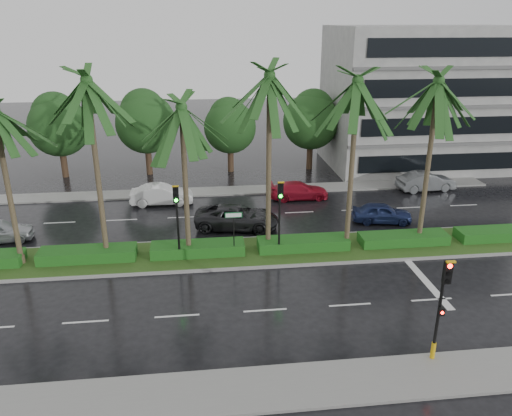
{
  "coord_description": "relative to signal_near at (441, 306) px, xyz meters",
  "views": [
    {
      "loc": [
        -2.72,
        -24.51,
        12.5
      ],
      "look_at": [
        0.34,
        1.5,
        2.56
      ],
      "focal_mm": 35.0,
      "sensor_mm": 36.0,
      "label": 1
    }
  ],
  "objects": [
    {
      "name": "signal_median_right",
      "position": [
        -4.5,
        9.69,
        0.49
      ],
      "size": [
        0.34,
        0.42,
        4.36
      ],
      "color": "black",
      "rests_on": "median"
    },
    {
      "name": "car_darkgrey",
      "position": [
        -6.5,
        14.19,
        -1.77
      ],
      "size": [
        3.35,
        5.65,
        1.47
      ],
      "primitive_type": "imported",
      "rotation": [
        0.0,
        0.0,
        1.39
      ],
      "color": "#242427",
      "rests_on": "ground"
    },
    {
      "name": "building",
      "position": [
        11.0,
        27.39,
        3.5
      ],
      "size": [
        16.0,
        10.0,
        12.0
      ],
      "primitive_type": "cube",
      "color": "gray",
      "rests_on": "ground"
    },
    {
      "name": "median",
      "position": [
        -6.0,
        10.39,
        -2.42
      ],
      "size": [
        36.0,
        4.0,
        0.15
      ],
      "color": "gray",
      "rests_on": "ground"
    },
    {
      "name": "bg_trees",
      "position": [
        -6.73,
        26.98,
        1.94
      ],
      "size": [
        32.73,
        5.0,
        7.22
      ],
      "color": "#342217",
      "rests_on": "ground"
    },
    {
      "name": "signal_median_left",
      "position": [
        -10.0,
        9.69,
        0.49
      ],
      "size": [
        0.34,
        0.42,
        4.36
      ],
      "color": "black",
      "rests_on": "median"
    },
    {
      "name": "signal_near",
      "position": [
        0.0,
        0.0,
        0.0
      ],
      "size": [
        0.34,
        0.45,
        4.36
      ],
      "color": "black",
      "rests_on": "near_sidewalk"
    },
    {
      "name": "street_sign",
      "position": [
        -7.0,
        9.87,
        -0.38
      ],
      "size": [
        0.95,
        0.09,
        2.6
      ],
      "color": "black",
      "rests_on": "median"
    },
    {
      "name": "hedge",
      "position": [
        -6.0,
        10.39,
        -2.05
      ],
      "size": [
        35.2,
        1.4,
        0.6
      ],
      "color": "#1B4B15",
      "rests_on": "median"
    },
    {
      "name": "lane_markings",
      "position": [
        -2.96,
        8.96,
        -2.5
      ],
      "size": [
        34.0,
        13.06,
        0.01
      ],
      "color": "silver",
      "rests_on": "ground"
    },
    {
      "name": "car_red",
      "position": [
        -1.5,
        19.19,
        -1.87
      ],
      "size": [
        1.79,
        4.37,
        1.27
      ],
      "primitive_type": "imported",
      "rotation": [
        0.0,
        0.0,
        1.57
      ],
      "color": "maroon",
      "rests_on": "ground"
    },
    {
      "name": "ground",
      "position": [
        -6.0,
        9.39,
        -2.5
      ],
      "size": [
        120.0,
        120.0,
        0.0
      ],
      "primitive_type": "plane",
      "color": "black",
      "rests_on": "ground"
    },
    {
      "name": "car_grey",
      "position": [
        8.66,
        19.89,
        -1.77
      ],
      "size": [
        1.88,
        4.54,
        1.46
      ],
      "primitive_type": "imported",
      "rotation": [
        0.0,
        0.0,
        1.65
      ],
      "color": "#535657",
      "rests_on": "ground"
    },
    {
      "name": "far_sidewalk",
      "position": [
        -6.0,
        21.39,
        -2.44
      ],
      "size": [
        40.0,
        2.0,
        0.12
      ],
      "primitive_type": "cube",
      "color": "gray",
      "rests_on": "ground"
    },
    {
      "name": "car_blue",
      "position": [
        3.0,
        14.01,
        -1.85
      ],
      "size": [
        2.24,
        4.05,
        1.3
      ],
      "primitive_type": "imported",
      "rotation": [
        0.0,
        0.0,
        1.38
      ],
      "color": "navy",
      "rests_on": "ground"
    },
    {
      "name": "palm_row",
      "position": [
        -7.25,
        10.41,
        6.06
      ],
      "size": [
        26.3,
        4.2,
        10.51
      ],
      "color": "#403725",
      "rests_on": "median"
    },
    {
      "name": "car_white",
      "position": [
        -11.5,
        19.16,
        -1.78
      ],
      "size": [
        1.55,
        4.41,
        1.45
      ],
      "primitive_type": "imported",
      "rotation": [
        0.0,
        0.0,
        1.57
      ],
      "color": "silver",
      "rests_on": "ground"
    },
    {
      "name": "near_sidewalk",
      "position": [
        -6.0,
        -0.81,
        -2.44
      ],
      "size": [
        40.0,
        2.4,
        0.12
      ],
      "primitive_type": "cube",
      "color": "gray",
      "rests_on": "ground"
    }
  ]
}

